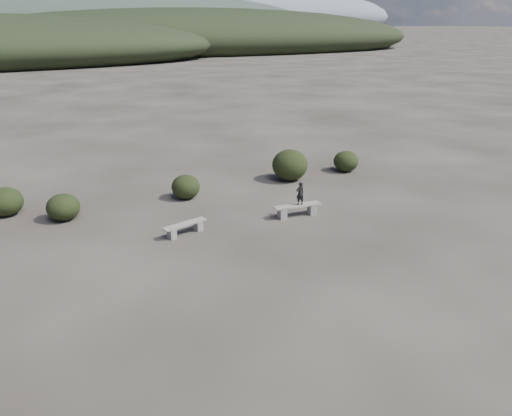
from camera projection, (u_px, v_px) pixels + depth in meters
ground at (319, 279)px, 14.64m from camera, size 1200.00×1200.00×0.00m
bench_left at (185, 228)px, 17.62m from camera, size 1.70×0.78×0.42m
bench_right at (297, 209)px, 19.22m from camera, size 1.93×0.54×0.48m
seated_person at (300, 193)px, 19.03m from camera, size 0.33×0.22×0.90m
shrub_a at (63, 207)px, 18.84m from camera, size 1.24×1.24×1.01m
shrub_b at (186, 187)px, 21.12m from camera, size 1.20×1.20×1.03m
shrub_d at (290, 165)px, 23.52m from camera, size 1.68×1.68×1.47m
shrub_e at (346, 161)px, 24.96m from camera, size 1.24×1.24×1.04m
shrub_f at (5, 202)px, 19.27m from camera, size 1.32×1.32×1.11m
mountain_ridges at (4, 14)px, 295.01m from camera, size 500.00×400.00×56.00m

